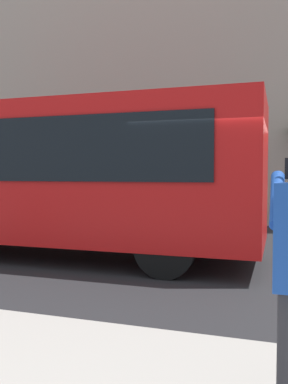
% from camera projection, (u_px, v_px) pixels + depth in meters
% --- Properties ---
extents(ground_plane, '(60.00, 60.00, 0.00)m').
position_uv_depth(ground_plane, '(217.00, 268.00, 7.39)').
color(ground_plane, '#232326').
extents(building_facade_far, '(28.00, 1.55, 12.00)m').
position_uv_depth(building_facade_far, '(249.00, 42.00, 13.56)').
color(building_facade_far, '#A89E8E').
rests_on(building_facade_far, ground_plane).
extents(red_bus, '(9.05, 2.54, 3.08)m').
position_uv_depth(red_bus, '(38.00, 173.00, 8.55)').
color(red_bus, red).
rests_on(red_bus, ground_plane).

